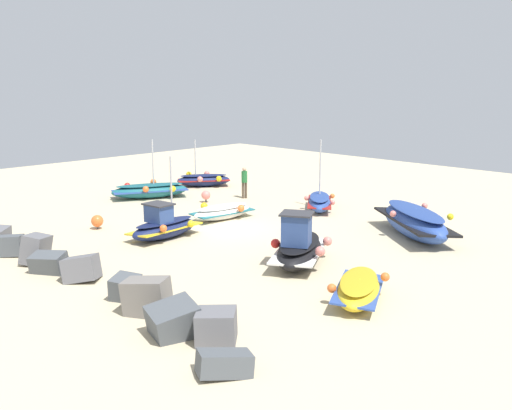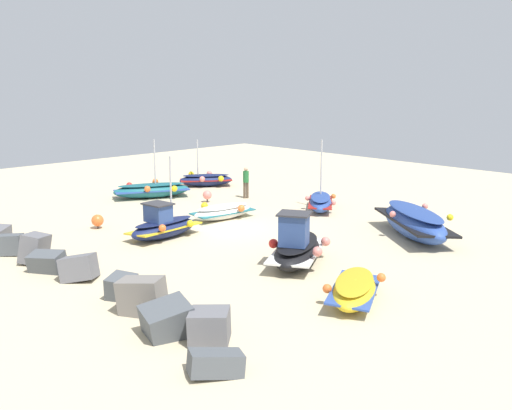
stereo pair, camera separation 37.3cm
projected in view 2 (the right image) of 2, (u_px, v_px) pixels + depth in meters
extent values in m
plane|color=beige|center=(222.00, 228.00, 26.76)|extent=(48.92, 48.92, 0.00)
ellipsoid|color=#1E6670|center=(152.00, 191.00, 33.40)|extent=(3.21, 4.47, 0.84)
cube|color=#2D4C9E|center=(152.00, 190.00, 33.40)|extent=(3.17, 4.33, 0.13)
ellipsoid|color=#1A565F|center=(151.00, 185.00, 33.34)|extent=(2.81, 3.92, 0.18)
cylinder|color=#B7B7BC|center=(155.00, 162.00, 33.14)|extent=(0.08, 0.08, 2.45)
sphere|color=yellow|center=(174.00, 189.00, 32.88)|extent=(0.34, 0.34, 0.34)
sphere|color=orange|center=(155.00, 182.00, 34.28)|extent=(0.34, 0.34, 0.34)
sphere|color=orange|center=(147.00, 189.00, 32.40)|extent=(0.34, 0.34, 0.34)
sphere|color=red|center=(129.00, 185.00, 33.84)|extent=(0.34, 0.34, 0.34)
ellipsoid|color=#2D4C9E|center=(414.00, 223.00, 25.11)|extent=(5.26, 4.56, 1.31)
cube|color=black|center=(414.00, 222.00, 25.10)|extent=(5.09, 4.43, 0.21)
ellipsoid|color=navy|center=(415.00, 211.00, 25.01)|extent=(4.60, 3.97, 0.29)
sphere|color=#EA7F75|center=(425.00, 206.00, 26.33)|extent=(0.27, 0.27, 0.27)
sphere|color=#EA7F75|center=(393.00, 214.00, 24.90)|extent=(0.27, 0.27, 0.27)
sphere|color=yellow|center=(450.00, 217.00, 23.95)|extent=(0.27, 0.27, 0.27)
ellipsoid|color=#2D4C9E|center=(320.00, 203.00, 30.30)|extent=(2.98, 3.34, 0.76)
cube|color=maroon|center=(320.00, 202.00, 30.29)|extent=(2.92, 3.25, 0.09)
ellipsoid|color=navy|center=(320.00, 197.00, 30.24)|extent=(2.61, 2.93, 0.14)
cylinder|color=#B7B7BC|center=(321.00, 167.00, 30.40)|extent=(0.08, 0.08, 2.78)
sphere|color=orange|center=(333.00, 196.00, 30.94)|extent=(0.25, 0.25, 0.25)
sphere|color=#EA7F75|center=(307.00, 198.00, 30.33)|extent=(0.25, 0.25, 0.25)
sphere|color=#EA7F75|center=(334.00, 203.00, 29.42)|extent=(0.25, 0.25, 0.25)
ellipsoid|color=white|center=(223.00, 212.00, 28.40)|extent=(1.44, 3.28, 0.67)
cube|color=#1E6670|center=(223.00, 212.00, 28.40)|extent=(1.45, 3.15, 0.09)
ellipsoid|color=beige|center=(223.00, 207.00, 28.35)|extent=(1.25, 2.88, 0.13)
sphere|color=yellow|center=(205.00, 206.00, 28.53)|extent=(0.34, 0.34, 0.34)
sphere|color=orange|center=(241.00, 208.00, 28.16)|extent=(0.34, 0.34, 0.34)
ellipsoid|color=gold|center=(354.00, 290.00, 17.96)|extent=(2.62, 3.42, 0.76)
cube|color=#2D4C9E|center=(354.00, 289.00, 17.95)|extent=(2.56, 3.31, 0.14)
ellipsoid|color=gold|center=(355.00, 281.00, 17.90)|extent=(2.28, 2.99, 0.18)
sphere|color=orange|center=(327.00, 289.00, 17.61)|extent=(0.28, 0.28, 0.28)
sphere|color=orange|center=(381.00, 278.00, 18.21)|extent=(0.28, 0.28, 0.28)
ellipsoid|color=black|center=(297.00, 252.00, 21.57)|extent=(3.18, 4.02, 0.87)
cube|color=white|center=(297.00, 251.00, 21.56)|extent=(3.15, 3.91, 0.08)
ellipsoid|color=black|center=(297.00, 242.00, 21.49)|extent=(2.79, 3.53, 0.14)
cube|color=#2D4784|center=(294.00, 230.00, 20.80)|extent=(1.24, 1.21, 1.09)
cube|color=#333338|center=(294.00, 214.00, 20.68)|extent=(1.44, 1.40, 0.06)
sphere|color=#EA7F75|center=(326.00, 241.00, 22.12)|extent=(0.35, 0.35, 0.35)
sphere|color=red|center=(273.00, 244.00, 21.75)|extent=(0.35, 0.35, 0.35)
sphere|color=#EA7F75|center=(317.00, 252.00, 20.43)|extent=(0.35, 0.35, 0.35)
ellipsoid|color=navy|center=(206.00, 180.00, 36.90)|extent=(2.92, 3.39, 0.76)
cube|color=maroon|center=(206.00, 180.00, 36.89)|extent=(2.87, 3.31, 0.09)
ellipsoid|color=#151E45|center=(206.00, 175.00, 36.83)|extent=(2.56, 2.98, 0.14)
cylinder|color=#B7B7BC|center=(198.00, 157.00, 36.52)|extent=(0.08, 0.08, 2.14)
sphere|color=yellow|center=(191.00, 174.00, 37.45)|extent=(0.34, 0.34, 0.34)
sphere|color=#EA7F75|center=(202.00, 179.00, 36.06)|extent=(0.34, 0.34, 0.34)
sphere|color=#EA7F75|center=(209.00, 173.00, 37.63)|extent=(0.34, 0.34, 0.34)
sphere|color=yellow|center=(221.00, 179.00, 36.24)|extent=(0.34, 0.34, 0.34)
ellipsoid|color=navy|center=(164.00, 229.00, 25.08)|extent=(1.67, 3.39, 0.84)
cube|color=gold|center=(164.00, 228.00, 25.07)|extent=(1.66, 3.26, 0.16)
ellipsoid|color=#151E45|center=(164.00, 222.00, 25.02)|extent=(1.43, 2.98, 0.21)
cube|color=#2D4784|center=(158.00, 213.00, 24.71)|extent=(1.05, 0.87, 0.72)
cube|color=#333338|center=(158.00, 204.00, 24.63)|extent=(1.21, 1.01, 0.06)
cylinder|color=#B7B7BC|center=(171.00, 188.00, 25.05)|extent=(0.08, 0.08, 2.64)
sphere|color=yellow|center=(190.00, 224.00, 25.11)|extent=(0.30, 0.30, 0.30)
sphere|color=#EA7F75|center=(152.00, 221.00, 25.53)|extent=(0.30, 0.30, 0.30)
sphere|color=orange|center=(162.00, 228.00, 23.95)|extent=(0.30, 0.30, 0.30)
cylinder|color=brown|center=(245.00, 190.00, 33.20)|extent=(0.14, 0.14, 0.90)
cylinder|color=brown|center=(247.00, 190.00, 33.23)|extent=(0.14, 0.14, 0.90)
cylinder|color=#236B33|center=(246.00, 177.00, 33.06)|extent=(0.32, 0.32, 0.62)
sphere|color=tan|center=(246.00, 169.00, 32.97)|extent=(0.22, 0.22, 0.22)
cube|color=#4C5156|center=(216.00, 363.00, 13.58)|extent=(1.27, 1.49, 0.74)
cube|color=slate|center=(209.00, 326.00, 15.24)|extent=(1.44, 1.41, 0.87)
cube|color=#4C5156|center=(167.00, 320.00, 15.59)|extent=(1.44, 1.61, 1.13)
cube|color=slate|center=(142.00, 296.00, 16.97)|extent=(1.55, 1.32, 1.17)
cube|color=#4C5156|center=(122.00, 287.00, 18.19)|extent=(1.12, 1.10, 0.86)
cube|color=slate|center=(79.00, 268.00, 19.91)|extent=(1.52, 1.38, 1.07)
cube|color=#4C5156|center=(47.00, 262.00, 20.68)|extent=(1.40, 1.32, 0.84)
cube|color=slate|center=(35.00, 248.00, 21.73)|extent=(1.25, 1.42, 1.23)
cube|color=#4C5156|center=(4.00, 245.00, 22.69)|extent=(1.44, 1.41, 0.85)
cylinder|color=#3F3F42|center=(207.00, 201.00, 32.21)|extent=(0.08, 0.08, 0.15)
sphere|color=#EA7F75|center=(207.00, 195.00, 32.15)|extent=(0.49, 0.49, 0.49)
cylinder|color=#3F3F42|center=(98.00, 227.00, 26.65)|extent=(0.08, 0.08, 0.10)
sphere|color=orange|center=(98.00, 220.00, 26.58)|extent=(0.53, 0.53, 0.53)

